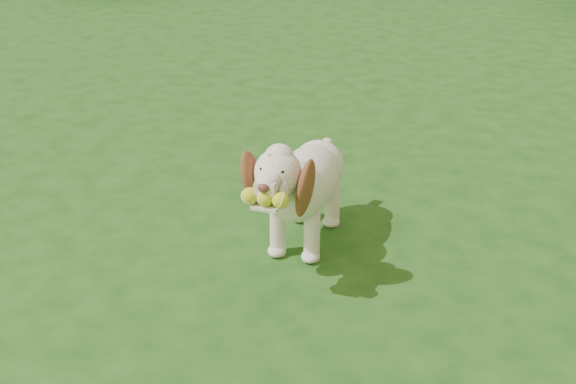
# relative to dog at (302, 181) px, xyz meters

# --- Properties ---
(ground) EXTENTS (80.00, 80.00, 0.00)m
(ground) POSITION_rel_dog_xyz_m (0.06, -0.21, -0.38)
(ground) COLOR #1A4513
(ground) RESTS_ON ground
(dog) EXTENTS (0.39, 1.09, 0.71)m
(dog) POSITION_rel_dog_xyz_m (0.00, 0.00, 0.00)
(dog) COLOR white
(dog) RESTS_ON ground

